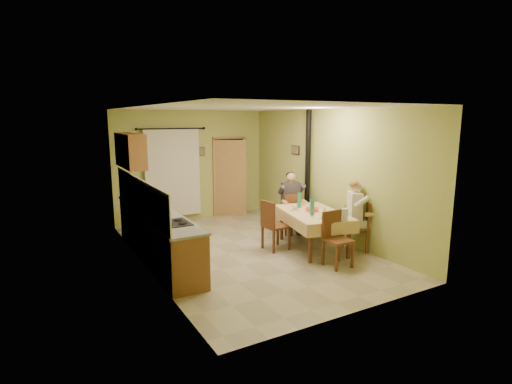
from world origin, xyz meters
TOP-DOWN VIEW (x-y plane):
  - floor at (0.00, 0.00)m, footprint 4.00×6.00m
  - room_shell at (0.00, 0.00)m, footprint 4.04×6.04m
  - kitchen_run at (-1.71, 0.40)m, footprint 0.64×3.64m
  - upper_cabinets at (-1.82, 1.70)m, footprint 0.35×1.40m
  - curtain at (-0.55, 2.90)m, footprint 1.70×0.07m
  - doorway at (1.02, 2.88)m, footprint 0.96×0.45m
  - dining_table at (1.21, -0.54)m, footprint 1.41×1.94m
  - tableware at (1.19, -0.64)m, footprint 0.66×1.62m
  - chair_far at (1.43, 0.56)m, footprint 0.49×0.49m
  - chair_near at (0.98, -1.54)m, footprint 0.42×0.42m
  - chair_right at (1.88, -1.05)m, footprint 0.60×0.60m
  - chair_left at (0.51, -0.22)m, footprint 0.48×0.48m
  - man_far at (1.43, 0.57)m, footprint 0.64×0.56m
  - man_right at (1.87, -1.04)m, footprint 0.62×0.65m
  - stove_flue at (1.90, 0.60)m, footprint 0.24×0.24m
  - picture_back at (0.25, 2.97)m, footprint 0.19×0.03m
  - picture_right at (1.97, 1.20)m, footprint 0.03×0.31m

SIDE VIEW (x-z plane):
  - floor at x=0.00m, z-range -0.01..0.01m
  - chair_far at x=1.43m, z-range -0.19..0.77m
  - chair_near at x=0.98m, z-range -0.20..0.78m
  - chair_right at x=1.88m, z-range -0.21..0.79m
  - chair_left at x=0.51m, z-range -0.21..0.80m
  - dining_table at x=1.21m, z-range 0.00..0.76m
  - kitchen_run at x=-1.71m, z-range -0.30..1.26m
  - tableware at x=1.19m, z-range 0.66..0.99m
  - man_far at x=1.43m, z-range 0.18..1.57m
  - man_right at x=1.87m, z-range 0.18..1.57m
  - stove_flue at x=1.90m, z-range -0.38..2.42m
  - doorway at x=1.02m, z-range -0.02..2.13m
  - curtain at x=-0.55m, z-range 0.15..2.37m
  - picture_back at x=0.25m, z-range 1.64..1.86m
  - room_shell at x=0.00m, z-range 0.41..3.23m
  - picture_right at x=1.97m, z-range 1.75..1.96m
  - upper_cabinets at x=-1.82m, z-range 1.60..2.30m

